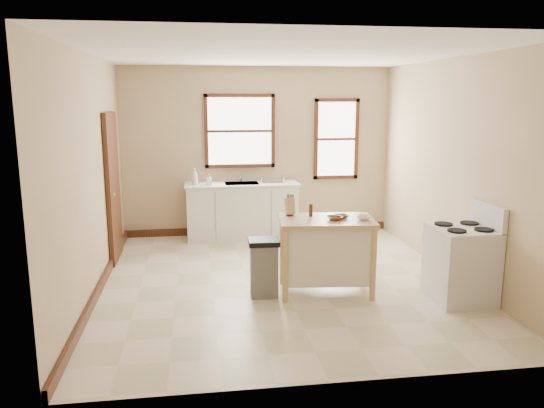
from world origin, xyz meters
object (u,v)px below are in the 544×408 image
at_px(trash_bin, 264,268).
at_px(bowl_c, 364,218).
at_px(soap_bottle_b, 209,179).
at_px(gas_stove, 461,253).
at_px(soap_bottle_a, 195,177).
at_px(dish_rack, 272,180).
at_px(knife_block, 290,207).
at_px(bowl_a, 335,218).
at_px(kitchen_island, 326,256).
at_px(bowl_b, 342,216).
at_px(pepper_grinder, 311,210).

bearing_deg(trash_bin, bowl_c, -1.56).
relative_size(soap_bottle_b, gas_stove, 0.15).
bearing_deg(soap_bottle_a, dish_rack, 22.06).
bearing_deg(knife_block, bowl_c, -32.24).
bearing_deg(trash_bin, bowl_a, -0.83).
xyz_separation_m(soap_bottle_a, trash_bin, (0.78, -2.65, -0.71)).
bearing_deg(bowl_a, knife_block, 145.30).
distance_m(soap_bottle_b, trash_bin, 2.73).
distance_m(kitchen_island, gas_stove, 1.54).
bearing_deg(kitchen_island, gas_stove, -11.77).
bearing_deg(soap_bottle_a, trash_bin, -51.54).
relative_size(soap_bottle_b, kitchen_island, 0.16).
bearing_deg(bowl_c, bowl_b, 150.23).
relative_size(knife_block, bowl_b, 1.23).
xyz_separation_m(soap_bottle_b, knife_block, (0.90, -2.32, -0.00)).
distance_m(pepper_grinder, bowl_b, 0.38).
bearing_deg(gas_stove, bowl_b, 158.91).
bearing_deg(pepper_grinder, bowl_c, -24.64).
bearing_deg(trash_bin, soap_bottle_b, 104.81).
bearing_deg(soap_bottle_a, kitchen_island, -37.82).
xyz_separation_m(knife_block, bowl_b, (0.58, -0.23, -0.08)).
bearing_deg(pepper_grinder, knife_block, 157.34).
height_order(soap_bottle_b, bowl_c, soap_bottle_b).
distance_m(kitchen_island, bowl_c, 0.64).
xyz_separation_m(soap_bottle_a, bowl_c, (1.94, -2.74, -0.12)).
relative_size(bowl_b, trash_bin, 0.24).
bearing_deg(bowl_c, gas_stove, -19.07).
xyz_separation_m(bowl_c, trash_bin, (-1.16, 0.09, -0.58)).
xyz_separation_m(kitchen_island, trash_bin, (-0.75, -0.02, -0.11)).
bearing_deg(kitchen_island, bowl_b, 11.92).
bearing_deg(soap_bottle_a, bowl_c, -32.63).
relative_size(knife_block, bowl_c, 1.30).
bearing_deg(pepper_grinder, trash_bin, -163.55).
xyz_separation_m(kitchen_island, bowl_b, (0.19, 0.02, 0.47)).
bearing_deg(trash_bin, dish_rack, 82.72).
distance_m(kitchen_island, bowl_a, 0.48).
height_order(bowl_b, bowl_c, bowl_c).
bearing_deg(pepper_grinder, bowl_b, -21.08).
relative_size(dish_rack, bowl_c, 2.47).
height_order(bowl_a, gas_stove, gas_stove).
relative_size(knife_block, trash_bin, 0.29).
distance_m(dish_rack, kitchen_island, 2.70).
relative_size(knife_block, pepper_grinder, 1.33).
xyz_separation_m(bowl_a, trash_bin, (-0.82, 0.05, -0.58)).
height_order(bowl_a, trash_bin, bowl_a).
relative_size(trash_bin, gas_stove, 0.61).
relative_size(soap_bottle_b, trash_bin, 0.25).
distance_m(soap_bottle_a, bowl_b, 3.13).
distance_m(soap_bottle_a, bowl_c, 3.36).
distance_m(pepper_grinder, trash_bin, 0.88).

